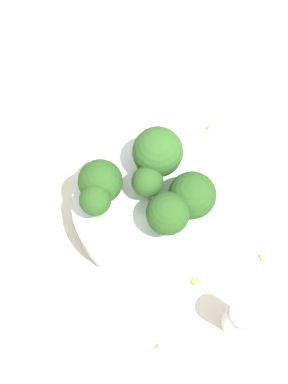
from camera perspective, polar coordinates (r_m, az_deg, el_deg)
The scene contains 13 objects.
ground_plane at distance 0.68m, azimuth 0.00°, elevation -2.70°, with size 3.00×3.00×0.00m, color beige.
bowl at distance 0.65m, azimuth 0.00°, elevation -1.93°, with size 0.17×0.17×0.05m, color silver.
broccoli_floret_0 at distance 0.60m, azimuth 5.16°, elevation -0.38°, with size 0.05×0.05×0.06m.
broccoli_floret_1 at distance 0.61m, azimuth -4.67°, elevation 1.09°, with size 0.05×0.05×0.05m.
broccoli_floret_2 at distance 0.59m, azimuth 2.55°, elevation -2.33°, with size 0.05×0.05×0.06m.
broccoli_floret_3 at distance 0.61m, azimuth 1.47°, elevation 4.25°, with size 0.06×0.06×0.07m.
broccoli_floret_4 at distance 0.60m, azimuth -5.20°, elevation -0.96°, with size 0.04×0.04×0.05m.
broccoli_floret_5 at distance 0.60m, azimuth 0.37°, elevation 1.03°, with size 0.04×0.04×0.05m.
pepper_shaker at distance 0.62m, azimuth 10.10°, elevation -13.08°, with size 0.03×0.03×0.08m.
almond_crumb_0 at distance 0.68m, azimuth 12.53°, elevation -6.77°, with size 0.01×0.01×0.01m, color #AD7F4C.
almond_crumb_1 at distance 0.73m, azimuth 6.84°, elevation 6.89°, with size 0.01×0.00×0.01m, color olive.
almond_crumb_2 at distance 0.64m, azimuth 1.24°, elevation -16.17°, with size 0.01×0.00×0.01m, color olive.
almond_crumb_3 at distance 0.65m, azimuth 5.47°, elevation -9.37°, with size 0.01×0.01×0.01m, color olive.
Camera 1 is at (0.22, -0.02, 0.64)m, focal length 50.00 mm.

